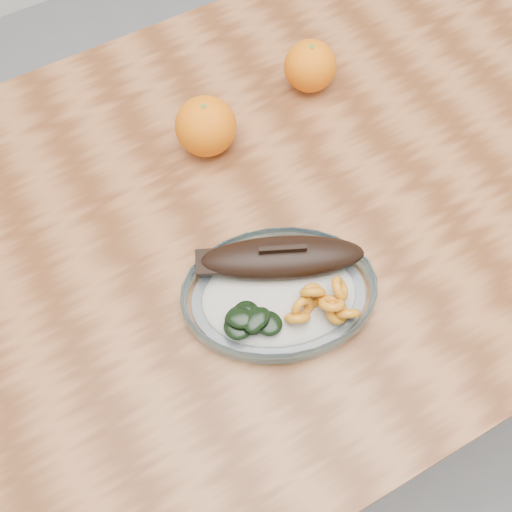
% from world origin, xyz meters
% --- Properties ---
extents(ground, '(3.00, 3.00, 0.00)m').
position_xyz_m(ground, '(0.00, 0.00, 0.00)').
color(ground, slate).
rests_on(ground, ground).
extents(dining_table, '(1.20, 0.80, 0.75)m').
position_xyz_m(dining_table, '(0.00, 0.00, 0.65)').
color(dining_table, brown).
rests_on(dining_table, ground).
extents(plated_meal, '(0.58, 0.58, 0.08)m').
position_xyz_m(plated_meal, '(-0.06, -0.13, 0.77)').
color(plated_meal, white).
rests_on(plated_meal, dining_table).
extents(orange_left, '(0.09, 0.09, 0.09)m').
position_xyz_m(orange_left, '(-0.03, 0.13, 0.79)').
color(orange_left, '#E94604').
rests_on(orange_left, dining_table).
extents(orange_right, '(0.08, 0.08, 0.08)m').
position_xyz_m(orange_right, '(0.17, 0.16, 0.79)').
color(orange_right, '#E94604').
rests_on(orange_right, dining_table).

